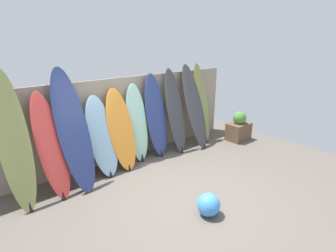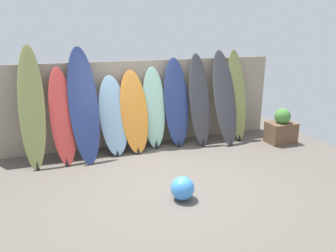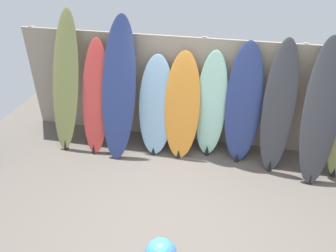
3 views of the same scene
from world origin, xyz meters
name	(u,v)px [view 1 (image 1 of 3)]	position (x,y,z in m)	size (l,w,h in m)	color
ground	(184,195)	(0.00, 0.00, 0.00)	(7.68, 7.68, 0.00)	#5B544C
fence_back	(122,119)	(0.00, 2.01, 0.90)	(6.08, 0.11, 1.80)	gray
surfboard_olive_0	(14,142)	(-2.15, 1.55, 1.07)	(0.49, 0.83, 2.18)	olive
surfboard_red_1	(51,146)	(-1.64, 1.51, 0.87)	(0.49, 0.76, 1.76)	#D13D38
surfboard_navy_2	(73,131)	(-1.24, 1.52, 1.05)	(0.57, 0.88, 2.12)	navy
surfboard_skyblue_3	(102,137)	(-0.67, 1.62, 0.77)	(0.59, 0.60, 1.56)	#8CB7D6
surfboard_orange_4	(121,130)	(-0.25, 1.61, 0.81)	(0.58, 0.58, 1.64)	orange
surfboard_seafoam_5	(137,124)	(0.19, 1.70, 0.83)	(0.50, 0.41, 1.69)	#9ED6BC
surfboard_navy_6	(156,116)	(0.68, 1.67, 0.92)	(0.56, 0.49, 1.86)	navy
surfboard_charcoal_7	(175,112)	(1.17, 1.59, 0.96)	(0.46, 0.60, 1.94)	#38383D
surfboard_charcoal_8	(195,107)	(1.74, 1.52, 0.99)	(0.52, 0.85, 2.00)	#38383D
surfboard_olive_9	(202,104)	(2.11, 1.63, 0.98)	(0.49, 0.55, 1.99)	olive
planter_box	(239,128)	(2.90, 1.01, 0.32)	(0.60, 0.43, 0.77)	brown
beach_ball	(209,205)	(-0.07, -0.61, 0.18)	(0.35, 0.35, 0.35)	#3F8CE5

